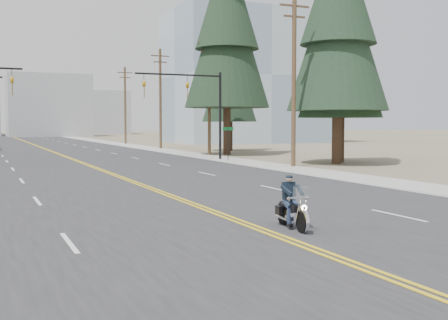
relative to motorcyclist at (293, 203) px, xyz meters
name	(u,v)px	position (x,y,z in m)	size (l,w,h in m)	color
ground_plane	(341,261)	(-0.89, -3.49, -0.73)	(400.00, 400.00, 0.00)	#776D56
road	(35,145)	(-0.89, 66.51, -0.73)	(20.00, 200.00, 0.01)	#303033
sidewalk_right	(119,144)	(10.61, 66.51, -0.73)	(3.00, 200.00, 0.01)	#A5A5A0
traffic_mast_right	(197,98)	(8.08, 28.51, 4.20)	(7.10, 0.26, 7.00)	black
street_sign	(228,138)	(9.91, 26.51, 1.07)	(0.90, 0.06, 2.62)	black
utility_pole_b	(294,77)	(11.61, 19.51, 5.25)	(2.20, 0.30, 11.50)	brown
utility_pole_c	(209,93)	(11.61, 34.51, 5.00)	(2.20, 0.30, 11.00)	brown
utility_pole_d	(160,97)	(11.61, 49.51, 5.25)	(2.20, 0.30, 11.50)	brown
utility_pole_e	(125,104)	(11.61, 66.51, 5.00)	(2.20, 0.30, 11.00)	brown
glass_building	(247,78)	(31.11, 66.51, 9.27)	(24.00, 16.00, 20.00)	#9EB5CC
haze_bldg_b	(48,106)	(7.11, 121.51, 6.27)	(18.00, 14.00, 14.00)	#ADB2B7
haze_bldg_c	(202,97)	(39.11, 106.51, 8.27)	(16.00, 12.00, 18.00)	#B7BCC6
haze_bldg_e	(101,113)	(24.11, 146.51, 5.27)	(14.00, 14.00, 12.00)	#B7BCC6
motorcyclist	(293,203)	(0.00, 0.00, 0.00)	(0.81, 1.88, 1.47)	black
conifer_near	(338,9)	(15.79, 20.48, 10.25)	(7.23, 7.23, 19.13)	#382619
conifer_mid	(341,33)	(17.08, 21.94, 8.88)	(6.28, 6.28, 16.76)	#382619
conifer_tall	(227,18)	(13.45, 34.68, 11.88)	(7.91, 7.91, 21.96)	#382619
conifer_far	(229,67)	(16.81, 41.59, 8.22)	(5.83, 5.83, 15.61)	#382619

